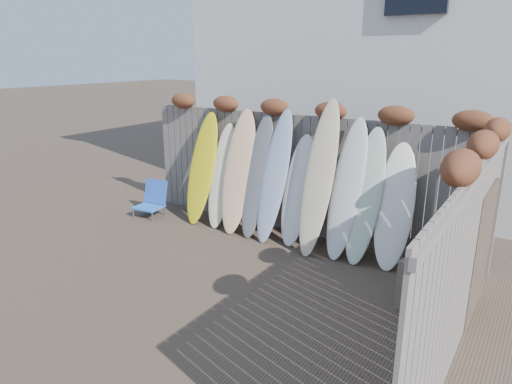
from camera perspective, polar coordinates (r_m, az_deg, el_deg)
The scene contains 17 objects.
ground at distance 6.14m, azimuth -6.30°, elevation -11.70°, with size 80.00×80.00×0.00m, color #493A2D.
back_fence at distance 7.57m, azimuth 5.36°, elevation 3.43°, with size 6.05×0.28×2.24m.
right_fence at distance 4.74m, azimuth 24.86°, elevation -6.79°, with size 0.28×4.40×2.24m.
house at distance 11.04m, azimuth 18.43°, elevation 17.38°, with size 8.50×5.50×6.33m.
beach_chair at distance 8.85m, azimuth -12.84°, elevation -0.90°, with size 0.55×0.58×0.65m.
wooden_crate at distance 5.81m, azimuth 20.51°, elevation -11.06°, with size 0.53×0.44×0.62m, color #6D5952.
lattice_panel at distance 5.81m, azimuth 26.28°, elevation -6.78°, with size 0.04×1.02×1.53m, color #332D1F.
surfboard_0 at distance 8.21m, azimuth -6.76°, elevation 2.97°, with size 0.54×0.07×2.04m, color yellow.
surfboard_1 at distance 7.99m, azimuth -4.29°, elevation 2.03°, with size 0.46×0.07×1.86m, color beige.
surfboard_2 at distance 7.71m, azimuth -2.22°, elevation 2.57°, with size 0.55×0.07×2.14m, color #EDA671.
surfboard_3 at distance 7.53m, azimuth 0.15°, elevation 1.97°, with size 0.47×0.07×2.08m, color #595B60.
surfboard_4 at distance 7.32m, azimuth 2.34°, elevation 2.00°, with size 0.46×0.07×2.20m, color #93A9CD.
surfboard_5 at distance 7.23m, azimuth 5.23°, elevation 0.20°, with size 0.49×0.07×1.80m, color white.
surfboard_6 at distance 6.89m, azimuth 7.89°, elevation 1.78°, with size 0.47×0.07×2.41m, color beige.
surfboard_7 at distance 6.82m, azimuth 11.27°, elevation 0.36°, with size 0.48×0.07×2.14m, color silver.
surfboard_8 at distance 6.74m, azimuth 13.51°, elevation -0.49°, with size 0.48×0.07×2.03m, color silver.
surfboard_9 at distance 6.68m, azimuth 16.95°, elevation -1.76°, with size 0.53×0.07×1.83m, color white.
Camera 1 is at (3.50, -4.12, 2.90)m, focal length 32.00 mm.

